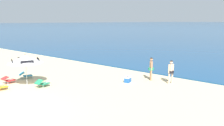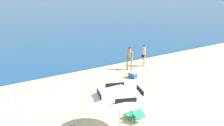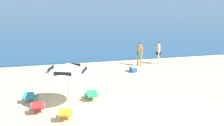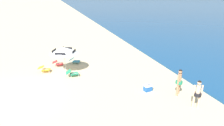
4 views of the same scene
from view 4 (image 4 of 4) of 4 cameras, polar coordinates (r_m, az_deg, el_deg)
name	(u,v)px [view 4 (image 4 of 4)]	position (r m, az deg, el deg)	size (l,w,h in m)	color
ground_plane	(12,98)	(12.43, -28.50, -9.57)	(800.00, 800.00, 0.00)	#D1BA8E
beach_umbrella_striped_main	(64,50)	(14.51, -14.65, 3.85)	(3.08, 3.08, 2.06)	silver
lounge_chair_under_umbrella	(72,73)	(13.96, -12.18, -3.05)	(0.62, 0.93, 0.53)	#1E7F56
lounge_chair_beside_umbrella	(44,69)	(15.33, -20.21, -1.72)	(0.69, 0.95, 0.50)	gold
lounge_chair_facing_sea	(58,63)	(16.28, -16.35, -0.04)	(0.59, 0.88, 0.50)	red
lounge_chair_spare_folded	(75,60)	(16.62, -11.45, 0.78)	(0.82, 1.02, 0.52)	teal
person_standing_near_shore	(198,92)	(10.68, 24.96, -8.19)	(0.39, 0.45, 1.58)	beige
person_standing_beside	(179,80)	(11.61, 20.05, -5.06)	(0.40, 0.41, 1.64)	tan
cooler_box	(148,88)	(11.90, 11.01, -7.53)	(0.42, 0.54, 0.43)	#1E56A8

